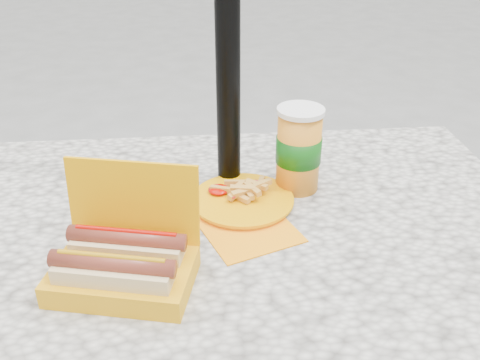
{
  "coord_description": "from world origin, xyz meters",
  "views": [
    {
      "loc": [
        -0.07,
        -0.87,
        1.33
      ],
      "look_at": [
        0.02,
        0.07,
        0.8
      ],
      "focal_mm": 40.0,
      "sensor_mm": 36.0,
      "label": 1
    }
  ],
  "objects": [
    {
      "name": "hotdog_box",
      "position": [
        -0.2,
        -0.17,
        0.79
      ],
      "size": [
        0.26,
        0.21,
        0.19
      ],
      "rotation": [
        0.0,
        0.0,
        -0.23
      ],
      "color": "#E69700",
      "rests_on": "picnic_table"
    },
    {
      "name": "picnic_table",
      "position": [
        0.0,
        0.0,
        0.64
      ],
      "size": [
        1.2,
        0.8,
        0.75
      ],
      "color": "beige",
      "rests_on": "ground"
    },
    {
      "name": "fries_plate",
      "position": [
        0.02,
        0.05,
        0.76
      ],
      "size": [
        0.21,
        0.31,
        0.04
      ],
      "rotation": [
        0.0,
        0.0,
        0.32
      ],
      "color": "orange",
      "rests_on": "picnic_table"
    },
    {
      "name": "soda_cup",
      "position": [
        0.14,
        0.11,
        0.84
      ],
      "size": [
        0.1,
        0.1,
        0.18
      ],
      "rotation": [
        0.0,
        0.0,
        -0.39
      ],
      "color": "orange",
      "rests_on": "picnic_table"
    },
    {
      "name": "umbrella_pole",
      "position": [
        0.0,
        0.16,
        1.1
      ],
      "size": [
        0.05,
        0.05,
        2.2
      ],
      "primitive_type": "cylinder",
      "color": "black",
      "rests_on": "ground"
    }
  ]
}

